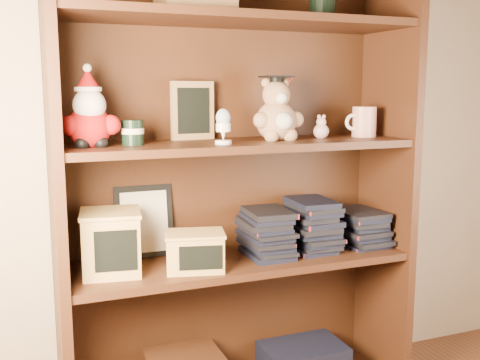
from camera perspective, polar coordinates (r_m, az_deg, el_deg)
The scene contains 16 objects.
bookcase at distance 1.92m, azimuth -0.63°, elevation -0.99°, with size 1.20×0.35×1.60m.
shelf_lower at distance 1.93m, azimuth -0.00°, elevation -8.29°, with size 1.14×0.33×0.02m.
shelf_upper at distance 1.85m, azimuth -0.00°, elevation 3.59°, with size 1.14×0.33×0.02m.
santa_plush at distance 1.72m, azimuth -15.04°, elevation 6.31°, with size 0.18×0.13×0.25m.
teachers_tin at distance 1.75m, azimuth -10.84°, elevation 4.79°, with size 0.07×0.07×0.08m.
chalkboard_plaque at distance 1.91m, azimuth -4.85°, elevation 6.94°, with size 0.15×0.09×0.20m.
egg_cup at distance 1.75m, azimuth -1.72°, elevation 5.61°, with size 0.05×0.05×0.11m.
grad_teddy_bear at distance 1.89m, azimuth 3.78°, elevation 6.60°, with size 0.18×0.16×0.22m.
pink_figurine at distance 1.98m, azimuth 8.24°, elevation 5.14°, with size 0.05×0.05×0.08m.
teacher_mug at distance 2.07m, azimuth 12.44°, elevation 5.80°, with size 0.12×0.09×0.11m.
certificate_frame at distance 1.95m, azimuth -9.71°, elevation -4.17°, with size 0.20×0.05×0.25m.
treats_box at distance 1.80m, azimuth -12.95°, elevation -6.15°, with size 0.21×0.21×0.20m.
pencils_box at distance 1.80m, azimuth -4.61°, elevation -7.19°, with size 0.21×0.17×0.12m.
book_stack_left at distance 1.95m, azimuth 2.69°, elevation -5.36°, with size 0.14×0.20×0.16m.
book_stack_mid at distance 2.02m, azimuth 7.33°, elevation -4.64°, with size 0.14×0.20×0.18m.
book_stack_right at distance 2.13m, azimuth 12.09°, elevation -4.72°, with size 0.14×0.20×0.13m.
Camera 1 is at (-0.88, -0.41, 1.12)m, focal length 42.00 mm.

